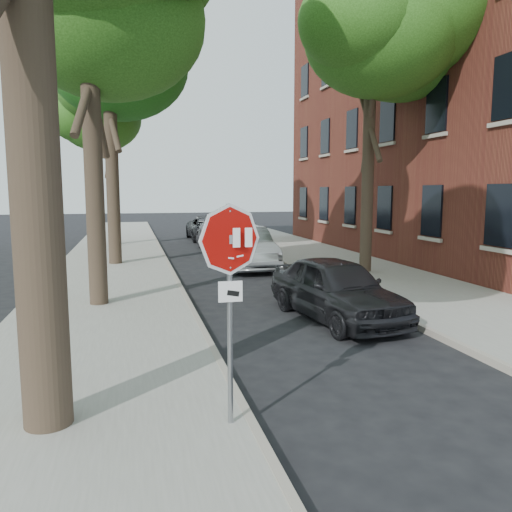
{
  "coord_description": "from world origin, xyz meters",
  "views": [
    {
      "loc": [
        -1.78,
        -5.55,
        2.87
      ],
      "look_at": [
        -0.27,
        0.49,
        2.05
      ],
      "focal_mm": 35.0,
      "sensor_mm": 36.0,
      "label": 1
    }
  ],
  "objects_px": {
    "apartment_building": "(495,81)",
    "tree_mid_b": "(107,48)",
    "car_a": "(336,289)",
    "car_b": "(246,248)",
    "tree_far": "(108,103)",
    "car_d": "(209,229)",
    "stop_sign": "(230,272)",
    "car_c": "(226,234)",
    "tree_right": "(369,57)"
  },
  "relations": [
    {
      "from": "car_a",
      "to": "car_b",
      "type": "relative_size",
      "value": 0.9
    },
    {
      "from": "stop_sign",
      "to": "tree_right",
      "type": "bearing_deg",
      "value": 56.62
    },
    {
      "from": "tree_right",
      "to": "car_b",
      "type": "bearing_deg",
      "value": 148.21
    },
    {
      "from": "tree_right",
      "to": "car_d",
      "type": "relative_size",
      "value": 1.94
    },
    {
      "from": "tree_mid_b",
      "to": "car_d",
      "type": "bearing_deg",
      "value": 61.2
    },
    {
      "from": "car_a",
      "to": "tree_right",
      "type": "bearing_deg",
      "value": 50.72
    },
    {
      "from": "car_b",
      "to": "car_c",
      "type": "height_order",
      "value": "car_c"
    },
    {
      "from": "tree_far",
      "to": "car_d",
      "type": "bearing_deg",
      "value": 22.0
    },
    {
      "from": "tree_mid_b",
      "to": "car_a",
      "type": "bearing_deg",
      "value": -62.23
    },
    {
      "from": "stop_sign",
      "to": "tree_far",
      "type": "distance_m",
      "value": 21.88
    },
    {
      "from": "car_a",
      "to": "tree_mid_b",
      "type": "bearing_deg",
      "value": 109.92
    },
    {
      "from": "car_c",
      "to": "car_d",
      "type": "relative_size",
      "value": 1.17
    },
    {
      "from": "stop_sign",
      "to": "tree_right",
      "type": "xyz_separation_m",
      "value": [
        6.68,
        10.14,
        5.26
      ]
    },
    {
      "from": "stop_sign",
      "to": "car_c",
      "type": "relative_size",
      "value": 0.47
    },
    {
      "from": "stop_sign",
      "to": "tree_far",
      "type": "height_order",
      "value": "tree_far"
    },
    {
      "from": "car_b",
      "to": "car_a",
      "type": "bearing_deg",
      "value": -87.12
    },
    {
      "from": "tree_right",
      "to": "stop_sign",
      "type": "bearing_deg",
      "value": -123.38
    },
    {
      "from": "stop_sign",
      "to": "car_d",
      "type": "xyz_separation_m",
      "value": [
        3.3,
        23.29,
        -1.28
      ]
    },
    {
      "from": "car_b",
      "to": "tree_far",
      "type": "bearing_deg",
      "value": 120.98
    },
    {
      "from": "car_c",
      "to": "car_d",
      "type": "height_order",
      "value": "car_c"
    },
    {
      "from": "car_a",
      "to": "car_d",
      "type": "relative_size",
      "value": 0.86
    },
    {
      "from": "car_c",
      "to": "tree_mid_b",
      "type": "bearing_deg",
      "value": -146.16
    },
    {
      "from": "tree_mid_b",
      "to": "car_c",
      "type": "relative_size",
      "value": 1.85
    },
    {
      "from": "apartment_building",
      "to": "tree_far",
      "type": "relative_size",
      "value": 2.17
    },
    {
      "from": "stop_sign",
      "to": "car_b",
      "type": "xyz_separation_m",
      "value": [
        3.03,
        12.39,
        -1.19
      ]
    },
    {
      "from": "tree_mid_b",
      "to": "tree_far",
      "type": "xyz_separation_m",
      "value": [
        -0.3,
        6.99,
        -0.78
      ]
    },
    {
      "from": "stop_sign",
      "to": "car_b",
      "type": "relative_size",
      "value": 0.57
    },
    {
      "from": "apartment_building",
      "to": "tree_mid_b",
      "type": "bearing_deg",
      "value": 179.57
    },
    {
      "from": "tree_right",
      "to": "tree_mid_b",
      "type": "bearing_deg",
      "value": 154.48
    },
    {
      "from": "stop_sign",
      "to": "car_a",
      "type": "distance_m",
      "value": 5.8
    },
    {
      "from": "car_b",
      "to": "car_d",
      "type": "bearing_deg",
      "value": 89.54
    },
    {
      "from": "stop_sign",
      "to": "car_a",
      "type": "bearing_deg",
      "value": 54.4
    },
    {
      "from": "apartment_building",
      "to": "car_d",
      "type": "distance_m",
      "value": 16.26
    },
    {
      "from": "apartment_building",
      "to": "car_a",
      "type": "height_order",
      "value": "apartment_building"
    },
    {
      "from": "tree_right",
      "to": "tree_far",
      "type": "bearing_deg",
      "value": 128.34
    },
    {
      "from": "tree_far",
      "to": "tree_right",
      "type": "relative_size",
      "value": 1.0
    },
    {
      "from": "tree_mid_b",
      "to": "tree_far",
      "type": "relative_size",
      "value": 1.11
    },
    {
      "from": "tree_far",
      "to": "car_c",
      "type": "bearing_deg",
      "value": -32.18
    },
    {
      "from": "stop_sign",
      "to": "car_a",
      "type": "height_order",
      "value": "stop_sign"
    },
    {
      "from": "tree_right",
      "to": "car_a",
      "type": "xyz_separation_m",
      "value": [
        -3.38,
        -5.53,
        -6.51
      ]
    },
    {
      "from": "car_b",
      "to": "tree_mid_b",
      "type": "bearing_deg",
      "value": 160.7
    },
    {
      "from": "apartment_building",
      "to": "car_a",
      "type": "distance_m",
      "value": 16.34
    },
    {
      "from": "tree_right",
      "to": "car_a",
      "type": "relative_size",
      "value": 2.26
    },
    {
      "from": "tree_mid_b",
      "to": "tree_right",
      "type": "bearing_deg",
      "value": -25.52
    },
    {
      "from": "tree_right",
      "to": "car_b",
      "type": "height_order",
      "value": "tree_right"
    },
    {
      "from": "apartment_building",
      "to": "stop_sign",
      "type": "bearing_deg",
      "value": -136.35
    },
    {
      "from": "apartment_building",
      "to": "car_a",
      "type": "relative_size",
      "value": 4.89
    },
    {
      "from": "apartment_building",
      "to": "tree_mid_b",
      "type": "distance_m",
      "value": 16.43
    },
    {
      "from": "apartment_building",
      "to": "stop_sign",
      "type": "height_order",
      "value": "apartment_building"
    },
    {
      "from": "tree_mid_b",
      "to": "tree_far",
      "type": "bearing_deg",
      "value": 92.44
    }
  ]
}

